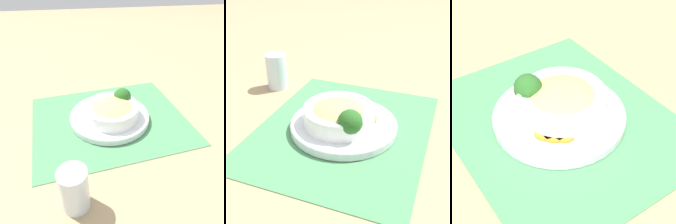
# 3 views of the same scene
# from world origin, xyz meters

# --- Properties ---
(ground_plane) EXTENTS (4.00, 4.00, 0.00)m
(ground_plane) POSITION_xyz_m (0.00, 0.00, 0.00)
(ground_plane) COLOR tan
(placemat) EXTENTS (0.56, 0.48, 0.00)m
(placemat) POSITION_xyz_m (0.00, 0.00, 0.00)
(placemat) COLOR #4C8C59
(placemat) RESTS_ON ground_plane
(plate) EXTENTS (0.27, 0.27, 0.02)m
(plate) POSITION_xyz_m (0.00, 0.00, 0.02)
(plate) COLOR silver
(plate) RESTS_ON placemat
(bowl) EXTENTS (0.18, 0.18, 0.06)m
(bowl) POSITION_xyz_m (0.01, -0.01, 0.05)
(bowl) COLOR white
(bowl) RESTS_ON plate
(broccoli_floret) EXTENTS (0.06, 0.06, 0.07)m
(broccoli_floret) POSITION_xyz_m (0.05, 0.04, 0.06)
(broccoli_floret) COLOR #759E51
(broccoli_floret) RESTS_ON plate
(carrot_slice_near) EXTENTS (0.05, 0.05, 0.01)m
(carrot_slice_near) POSITION_xyz_m (-0.04, 0.05, 0.02)
(carrot_slice_near) COLOR orange
(carrot_slice_near) RESTS_ON plate
(carrot_slice_middle) EXTENTS (0.05, 0.05, 0.01)m
(carrot_slice_middle) POSITION_xyz_m (-0.05, 0.04, 0.02)
(carrot_slice_middle) COLOR orange
(carrot_slice_middle) RESTS_ON plate
(carrot_slice_far) EXTENTS (0.05, 0.05, 0.01)m
(carrot_slice_far) POSITION_xyz_m (-0.06, 0.02, 0.02)
(carrot_slice_far) COLOR orange
(carrot_slice_far) RESTS_ON plate
(water_glass) EXTENTS (0.06, 0.06, 0.11)m
(water_glass) POSITION_xyz_m (-0.12, -0.30, 0.05)
(water_glass) COLOR silver
(water_glass) RESTS_ON ground_plane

